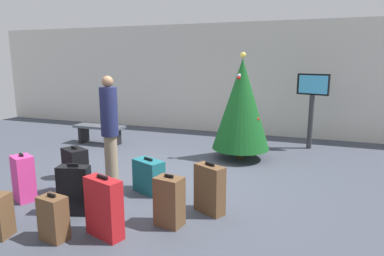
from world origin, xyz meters
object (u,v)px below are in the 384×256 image
object	(u,v)px
flight_info_kiosk	(312,98)
suitcase_8	(169,201)
waiting_bench	(99,130)
traveller_0	(110,125)
suitcase_1	(210,189)
suitcase_3	(104,208)
suitcase_2	(53,218)
suitcase_0	(76,171)
suitcase_7	(149,176)
holiday_tree	(242,104)
suitcase_5	(75,190)
suitcase_6	(24,178)

from	to	relation	value
flight_info_kiosk	suitcase_8	world-z (taller)	flight_info_kiosk
waiting_bench	traveller_0	xyz separation A→B (m)	(1.75, -2.12, 0.64)
suitcase_1	suitcase_3	size ratio (longest dim) A/B	0.94
waiting_bench	suitcase_2	size ratio (longest dim) A/B	2.26
suitcase_0	suitcase_7	distance (m)	1.16
suitcase_0	suitcase_3	world-z (taller)	suitcase_0
flight_info_kiosk	suitcase_8	size ratio (longest dim) A/B	2.62
traveller_0	suitcase_8	xyz separation A→B (m)	(1.70, -1.26, -0.66)
holiday_tree	suitcase_8	size ratio (longest dim) A/B	3.31
waiting_bench	suitcase_2	world-z (taller)	suitcase_2
waiting_bench	suitcase_2	xyz separation A→B (m)	(2.30, -4.19, -0.08)
suitcase_3	suitcase_2	bearing A→B (deg)	-152.17
holiday_tree	suitcase_5	world-z (taller)	holiday_tree
holiday_tree	suitcase_3	bearing A→B (deg)	-102.51
suitcase_5	suitcase_6	distance (m)	1.04
holiday_tree	suitcase_5	size ratio (longest dim) A/B	3.13
suitcase_7	suitcase_3	bearing A→B (deg)	-84.37
suitcase_0	suitcase_5	size ratio (longest dim) A/B	1.08
suitcase_3	suitcase_6	world-z (taller)	suitcase_3
waiting_bench	suitcase_6	xyz separation A→B (m)	(1.04, -3.42, -0.00)
suitcase_1	suitcase_8	world-z (taller)	suitcase_1
waiting_bench	suitcase_2	distance (m)	4.78
suitcase_2	flight_info_kiosk	bearing A→B (deg)	63.58
suitcase_1	suitcase_7	bearing A→B (deg)	161.69
suitcase_5	holiday_tree	bearing A→B (deg)	65.20
waiting_bench	suitcase_1	world-z (taller)	suitcase_1
waiting_bench	flight_info_kiosk	bearing A→B (deg)	15.11
flight_info_kiosk	suitcase_7	world-z (taller)	flight_info_kiosk
flight_info_kiosk	suitcase_2	xyz separation A→B (m)	(-2.76, -5.56, -0.96)
traveller_0	suitcase_5	size ratio (longest dim) A/B	2.54
flight_info_kiosk	suitcase_3	world-z (taller)	flight_info_kiosk
waiting_bench	suitcase_8	bearing A→B (deg)	-44.49
suitcase_7	waiting_bench	bearing A→B (deg)	137.27
suitcase_6	suitcase_3	bearing A→B (deg)	-15.65
suitcase_6	suitcase_7	size ratio (longest dim) A/B	1.27
suitcase_0	suitcase_1	bearing A→B (deg)	1.83
flight_info_kiosk	suitcase_1	world-z (taller)	flight_info_kiosk
suitcase_6	suitcase_8	distance (m)	2.40
suitcase_0	suitcase_8	world-z (taller)	suitcase_0
holiday_tree	waiting_bench	world-z (taller)	holiday_tree
traveller_0	suitcase_2	bearing A→B (deg)	-75.08
flight_info_kiosk	waiting_bench	world-z (taller)	flight_info_kiosk
traveller_0	suitcase_0	xyz separation A→B (m)	(-0.13, -0.80, -0.62)
suitcase_7	suitcase_8	world-z (taller)	suitcase_8
suitcase_2	waiting_bench	bearing A→B (deg)	118.75
suitcase_5	suitcase_8	bearing A→B (deg)	6.09
suitcase_1	suitcase_2	bearing A→B (deg)	-138.80
suitcase_3	suitcase_6	size ratio (longest dim) A/B	1.05
holiday_tree	suitcase_8	distance (m)	3.42
suitcase_0	suitcase_2	xyz separation A→B (m)	(0.68, -1.27, -0.10)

